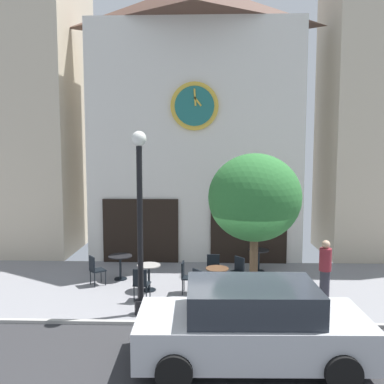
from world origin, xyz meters
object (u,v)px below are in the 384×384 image
at_px(cafe_chair_by_entrance, 200,283).
at_px(pedestrian_maroon, 325,270).
at_px(cafe_table_rightmost, 259,256).
at_px(cafe_chair_near_lamp, 237,270).
at_px(cafe_chair_mid_row, 141,282).
at_px(cafe_chair_outer, 95,268).
at_px(street_lamp, 140,223).
at_px(street_tree, 255,198).
at_px(cafe_chair_facing_wall, 186,275).
at_px(cafe_table_near_door, 217,276).
at_px(cafe_table_center_right, 120,262).
at_px(parked_car_silver, 251,325).
at_px(cafe_table_leftmost, 149,273).
at_px(cafe_chair_curbside, 213,267).

relative_size(cafe_chair_by_entrance, pedestrian_maroon, 0.54).
relative_size(cafe_table_rightmost, cafe_chair_near_lamp, 0.83).
height_order(cafe_chair_mid_row, cafe_chair_near_lamp, same).
relative_size(cafe_chair_near_lamp, cafe_chair_outer, 1.00).
height_order(street_lamp, cafe_chair_outer, street_lamp).
distance_m(street_tree, cafe_chair_outer, 5.50).
bearing_deg(cafe_chair_facing_wall, cafe_table_near_door, -2.03).
distance_m(cafe_table_center_right, parked_car_silver, 6.13).
distance_m(cafe_table_rightmost, parked_car_silver, 6.04).
relative_size(cafe_table_leftmost, cafe_table_rightmost, 1.02).
height_order(street_lamp, cafe_chair_curbside, street_lamp).
xyz_separation_m(cafe_table_rightmost, cafe_chair_outer, (-5.07, -1.56, 0.01)).
xyz_separation_m(cafe_chair_by_entrance, cafe_chair_outer, (-3.16, 1.25, 0.00)).
xyz_separation_m(street_tree, cafe_chair_facing_wall, (-1.70, 1.58, -2.38)).
distance_m(cafe_table_rightmost, pedestrian_maroon, 3.05).
xyz_separation_m(cafe_chair_facing_wall, cafe_chair_outer, (-2.76, 0.58, 0.00)).
bearing_deg(cafe_chair_mid_row, cafe_chair_curbside, 36.68).
relative_size(cafe_table_center_right, parked_car_silver, 0.18).
bearing_deg(cafe_table_near_door, cafe_chair_mid_row, -162.44).
xyz_separation_m(pedestrian_maroon, parked_car_silver, (-2.32, -3.29, -0.10)).
distance_m(cafe_table_leftmost, parked_car_silver, 4.72).
bearing_deg(cafe_chair_mid_row, street_tree, -17.37).
bearing_deg(cafe_chair_curbside, cafe_table_leftmost, -162.22).
xyz_separation_m(cafe_chair_mid_row, parked_car_silver, (2.59, -3.14, 0.23)).
xyz_separation_m(cafe_chair_by_entrance, cafe_chair_near_lamp, (1.07, 1.20, 0.00)).
distance_m(cafe_table_center_right, cafe_table_near_door, 3.23).
height_order(cafe_chair_mid_row, cafe_chair_by_entrance, same).
bearing_deg(cafe_table_leftmost, street_lamp, -88.70).
distance_m(cafe_table_leftmost, cafe_chair_mid_row, 0.86).
distance_m(cafe_chair_mid_row, cafe_chair_by_entrance, 1.58).
height_order(street_lamp, cafe_table_rightmost, street_lamp).
relative_size(cafe_table_rightmost, parked_car_silver, 0.17).
bearing_deg(cafe_chair_outer, cafe_chair_near_lamp, -0.57).
height_order(cafe_table_center_right, cafe_table_leftmost, cafe_table_center_right).
xyz_separation_m(street_lamp, street_tree, (2.75, -0.05, 0.62)).
relative_size(cafe_chair_facing_wall, cafe_chair_by_entrance, 1.00).
bearing_deg(cafe_table_center_right, cafe_table_near_door, -22.03).
bearing_deg(street_tree, cafe_chair_facing_wall, 137.11).
height_order(cafe_chair_mid_row, cafe_chair_curbside, same).
bearing_deg(cafe_table_near_door, street_tree, -61.79).
distance_m(cafe_chair_curbside, cafe_chair_by_entrance, 1.49).
relative_size(cafe_chair_mid_row, cafe_chair_outer, 1.00).
bearing_deg(cafe_chair_curbside, cafe_chair_outer, -176.84).
relative_size(street_lamp, cafe_chair_by_entrance, 5.00).
height_order(cafe_table_center_right, parked_car_silver, parked_car_silver).
xyz_separation_m(cafe_table_rightmost, parked_car_silver, (-0.90, -5.97, 0.24)).
relative_size(street_lamp, street_tree, 1.13).
distance_m(cafe_table_rightmost, cafe_chair_curbside, 2.06).
height_order(cafe_chair_by_entrance, pedestrian_maroon, pedestrian_maroon).
bearing_deg(cafe_table_rightmost, cafe_chair_curbside, -138.42).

